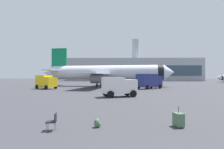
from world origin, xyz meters
TOP-DOWN VIEW (x-y plane):
  - airplane_at_gate at (-3.45, 46.98)m, footprint 35.72×32.36m
  - service_truck at (-15.62, 36.69)m, footprint 5.19×4.57m
  - fuel_truck at (6.50, 37.57)m, footprint 6.16×5.66m
  - cargo_van at (-0.23, 21.64)m, footprint 4.81×3.49m
  - safety_cone_near at (-18.28, 47.75)m, footprint 0.44×0.44m
  - safety_cone_mid at (6.04, 45.49)m, footprint 0.44×0.44m
  - safety_cone_far at (6.73, 34.28)m, footprint 0.44×0.44m
  - rolling_suitcase at (2.80, 6.98)m, footprint 0.50×0.70m
  - traveller_backpack at (-1.57, 6.76)m, footprint 0.36×0.40m
  - gate_chair at (-3.75, 6.14)m, footprint 0.55×0.55m
  - terminal_building at (9.44, 110.08)m, footprint 76.17×20.75m

SIDE VIEW (x-z plane):
  - traveller_backpack at x=-1.57m, z-range -0.01..0.47m
  - safety_cone_near at x=-18.28m, z-range -0.01..0.62m
  - safety_cone_far at x=6.73m, z-range -0.01..0.69m
  - safety_cone_mid at x=6.04m, z-range -0.01..0.77m
  - rolling_suitcase at x=2.80m, z-range -0.16..0.94m
  - gate_chair at x=-3.75m, z-range 0.07..0.93m
  - cargo_van at x=-0.23m, z-range 0.15..2.75m
  - service_truck at x=-15.62m, z-range 0.16..3.05m
  - fuel_truck at x=6.50m, z-range 0.17..3.37m
  - airplane_at_gate at x=-3.45m, z-range -1.59..8.91m
  - terminal_building at x=9.44m, z-range -5.86..18.86m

